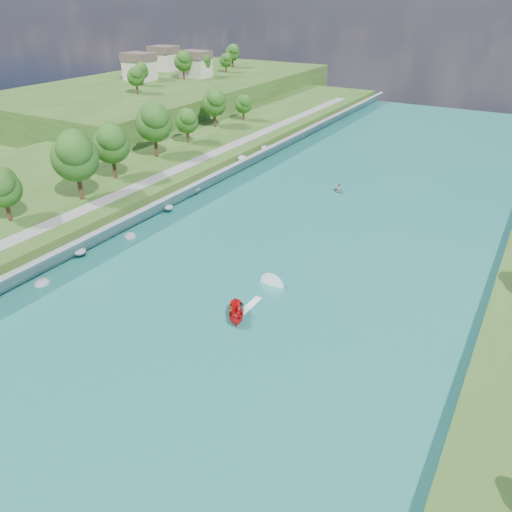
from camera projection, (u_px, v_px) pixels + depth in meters
The scene contains 11 objects.
ground at pixel (219, 316), 59.74m from camera, with size 260.00×260.00×0.00m, color #2D5119.
river_water at pixel (294, 250), 74.98m from camera, with size 55.00×240.00×0.10m, color #1B6861.
berm_west at pixel (63, 183), 96.48m from camera, with size 45.00×240.00×3.50m, color #2D5119.
ridge_west at pixel (173, 93), 166.93m from camera, with size 60.00×120.00×9.00m, color #2D5119.
riprap_bank at pixel (156, 208), 85.00m from camera, with size 4.54×236.00×4.38m.
riverside_path at pixel (129, 190), 87.84m from camera, with size 3.00×200.00×0.10m, color gray.
ridge_houses at pixel (166, 63), 169.37m from camera, with size 29.50×29.50×8.40m.
trees_west at pixel (17, 174), 77.75m from camera, with size 17.25×147.10×13.76m.
trees_ridge at pixel (193, 63), 164.87m from camera, with size 13.05×66.50×10.44m.
motorboat at pixel (241, 309), 59.64m from camera, with size 3.87×19.16×2.15m.
raft at pixel (339, 190), 96.58m from camera, with size 3.36×3.19×1.66m.
Camera 1 is at (28.72, -40.46, 34.33)m, focal length 35.00 mm.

